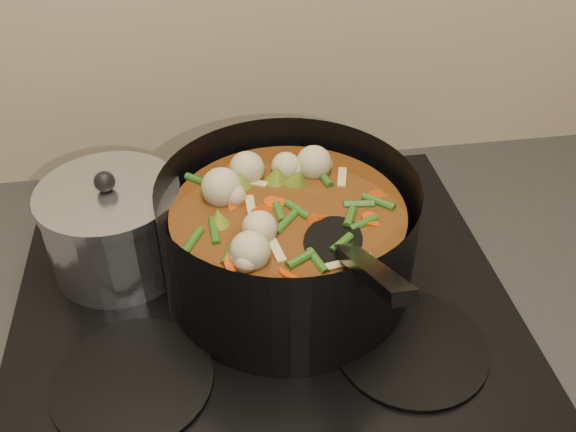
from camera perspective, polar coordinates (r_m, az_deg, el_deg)
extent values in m
cube|color=black|center=(0.87, -2.28, -8.29)|extent=(2.64, 0.64, 0.05)
cube|color=black|center=(0.84, -2.33, -6.66)|extent=(0.62, 0.54, 0.02)
cylinder|color=black|center=(0.75, -13.66, -14.01)|extent=(0.18, 0.18, 0.01)
cylinder|color=black|center=(0.78, 10.86, -11.31)|extent=(0.18, 0.18, 0.01)
cylinder|color=black|center=(0.94, -13.08, -1.41)|extent=(0.18, 0.18, 0.01)
cylinder|color=black|center=(0.96, 6.27, 0.42)|extent=(0.18, 0.18, 0.01)
cylinder|color=black|center=(0.79, 0.00, -1.79)|extent=(0.36, 0.36, 0.16)
cylinder|color=black|center=(0.84, 0.00, -5.57)|extent=(0.31, 0.31, 0.01)
cylinder|color=#632F11|center=(0.80, 0.00, -2.50)|extent=(0.28, 0.28, 0.11)
cylinder|color=#CD3909|center=(0.77, 3.06, 0.63)|extent=(0.03, 0.03, 0.03)
cylinder|color=#CD3909|center=(0.82, 2.39, 3.19)|extent=(0.04, 0.04, 0.03)
cylinder|color=#CD3909|center=(0.85, -3.26, 4.35)|extent=(0.04, 0.04, 0.03)
cylinder|color=#CD3909|center=(0.78, -4.23, 0.78)|extent=(0.03, 0.04, 0.03)
cylinder|color=#CD3909|center=(0.72, -5.17, -2.77)|extent=(0.04, 0.04, 0.03)
cylinder|color=#CD3909|center=(0.73, 0.47, -1.64)|extent=(0.04, 0.04, 0.03)
cylinder|color=#CD3909|center=(0.74, 5.09, -1.31)|extent=(0.04, 0.04, 0.03)
cylinder|color=#CD3909|center=(0.81, 6.82, 2.40)|extent=(0.04, 0.03, 0.03)
cylinder|color=#CD3909|center=(0.81, 0.70, 2.83)|extent=(0.04, 0.04, 0.03)
cylinder|color=#CD3909|center=(0.82, -4.41, 3.15)|extent=(0.04, 0.04, 0.03)
cylinder|color=#CD3909|center=(0.76, -3.10, 0.08)|extent=(0.03, 0.03, 0.03)
sphere|color=tan|center=(0.77, 4.83, 1.61)|extent=(0.04, 0.04, 0.04)
sphere|color=tan|center=(0.81, 0.01, 3.97)|extent=(0.04, 0.04, 0.04)
sphere|color=tan|center=(0.77, -4.83, 1.63)|extent=(0.04, 0.04, 0.04)
sphere|color=tan|center=(0.71, -1.61, -1.87)|extent=(0.04, 0.04, 0.04)
sphere|color=tan|center=(0.74, 4.56, -0.20)|extent=(0.04, 0.04, 0.04)
sphere|color=tan|center=(0.80, 2.71, 3.48)|extent=(0.04, 0.04, 0.04)
cone|color=olive|center=(0.71, -4.94, -2.32)|extent=(0.04, 0.04, 0.04)
cone|color=olive|center=(0.70, 3.56, -3.03)|extent=(0.04, 0.04, 0.04)
cone|color=olive|center=(0.78, 6.43, 1.66)|extent=(0.04, 0.04, 0.04)
cone|color=olive|center=(0.83, 0.59, 4.57)|extent=(0.04, 0.04, 0.04)
cone|color=olive|center=(0.79, -5.96, 2.38)|extent=(0.04, 0.04, 0.04)
cone|color=olive|center=(0.71, -4.66, -2.50)|extent=(0.04, 0.04, 0.04)
cone|color=olive|center=(0.70, 3.89, -2.89)|extent=(0.04, 0.04, 0.04)
cylinder|color=#2F5B1A|center=(0.79, 2.10, 2.38)|extent=(0.01, 0.04, 0.01)
cylinder|color=#2F5B1A|center=(0.85, -0.77, 5.10)|extent=(0.04, 0.03, 0.01)
cylinder|color=#2F5B1A|center=(0.81, -4.72, 3.14)|extent=(0.04, 0.02, 0.01)
cylinder|color=#2F5B1A|center=(0.76, -5.07, 0.52)|extent=(0.03, 0.04, 0.01)
cylinder|color=#2F5B1A|center=(0.74, -2.52, -0.95)|extent=(0.03, 0.04, 0.01)
cylinder|color=#2F5B1A|center=(0.68, 0.14, -4.80)|extent=(0.04, 0.02, 0.01)
cylinder|color=#2F5B1A|center=(0.72, 4.91, -2.33)|extent=(0.04, 0.03, 0.01)
cylinder|color=#2F5B1A|center=(0.76, 5.06, 0.62)|extent=(0.01, 0.04, 0.01)
cylinder|color=#2F5B1A|center=(0.79, 2.57, 2.12)|extent=(0.04, 0.03, 0.01)
cylinder|color=#2F5B1A|center=(0.85, 0.55, 5.12)|extent=(0.04, 0.02, 0.01)
cylinder|color=#2F5B1A|center=(0.82, -3.89, 3.59)|extent=(0.03, 0.04, 0.01)
cylinder|color=#2F5B1A|center=(0.77, -4.98, 1.08)|extent=(0.03, 0.04, 0.01)
cylinder|color=#2F5B1A|center=(0.74, -2.95, -0.64)|extent=(0.04, 0.02, 0.01)
cylinder|color=#2F5B1A|center=(0.68, -1.49, -4.72)|extent=(0.04, 0.03, 0.01)
cylinder|color=#2F5B1A|center=(0.71, 3.98, -2.86)|extent=(0.01, 0.04, 0.01)
cylinder|color=#2F5B1A|center=(0.75, 5.02, 0.05)|extent=(0.04, 0.03, 0.01)
cube|color=tan|center=(0.78, -5.65, 1.22)|extent=(0.05, 0.01, 0.00)
cube|color=tan|center=(0.71, -1.91, -2.98)|extent=(0.02, 0.05, 0.00)
cube|color=tan|center=(0.74, 5.38, -0.96)|extent=(0.04, 0.03, 0.00)
cube|color=tan|center=(0.82, 3.15, 3.39)|extent=(0.04, 0.04, 0.00)
cube|color=tan|center=(0.81, -3.95, 3.01)|extent=(0.03, 0.05, 0.00)
cube|color=tan|center=(0.73, -4.86, -1.56)|extent=(0.05, 0.02, 0.00)
ellipsoid|color=black|center=(0.72, 4.02, -2.31)|extent=(0.09, 0.10, 0.01)
cube|color=black|center=(0.61, 7.29, -4.76)|extent=(0.03, 0.19, 0.11)
cylinder|color=silver|center=(0.86, -15.09, -1.38)|extent=(0.17, 0.17, 0.11)
cylinder|color=silver|center=(0.83, -15.77, 1.86)|extent=(0.18, 0.18, 0.01)
sphere|color=black|center=(0.82, -16.00, 2.96)|extent=(0.03, 0.03, 0.03)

